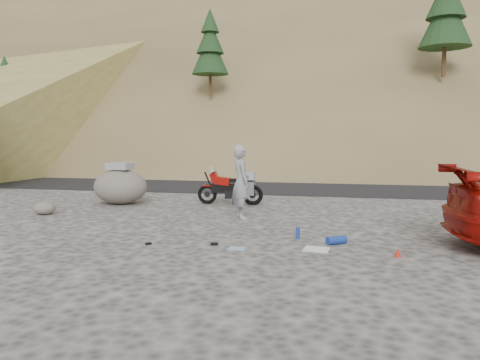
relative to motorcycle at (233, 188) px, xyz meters
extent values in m
plane|color=#3C3A38|center=(0.49, -3.27, -0.52)|extent=(140.00, 140.00, 0.00)
cube|color=black|center=(0.49, 5.73, -0.52)|extent=(120.00, 7.00, 0.05)
cube|color=brown|center=(2.49, 26.73, 7.48)|extent=(110.00, 51.90, 46.72)
cube|color=brown|center=(2.49, 26.73, 7.78)|extent=(110.00, 43.28, 36.46)
cube|color=brown|center=(2.49, 46.73, 13.48)|extent=(120.00, 40.00, 30.00)
cylinder|color=#3C2716|center=(-3.51, 10.73, 4.37)|extent=(0.17, 0.17, 1.40)
cone|color=#163118|center=(-3.51, 10.73, 5.92)|extent=(2.00, 2.00, 2.25)
cone|color=#163118|center=(-3.51, 10.73, 6.77)|extent=(1.50, 1.50, 1.76)
cone|color=#163118|center=(-3.51, 10.73, 7.62)|extent=(1.00, 1.00, 1.26)
cylinder|color=#3C2716|center=(8.49, 11.73, 5.42)|extent=(0.22, 0.22, 1.82)
cone|color=#163118|center=(8.49, 11.73, 7.43)|extent=(2.60, 2.60, 2.92)
cylinder|color=#3C2716|center=(-17.51, 12.73, 3.05)|extent=(0.15, 0.15, 1.26)
cone|color=#163118|center=(-17.51, 12.73, 4.44)|extent=(1.80, 1.80, 2.03)
cone|color=#163118|center=(-17.51, 12.73, 5.20)|extent=(1.35, 1.35, 1.58)
cone|color=#163118|center=(-17.51, 12.73, 5.97)|extent=(0.90, 0.90, 1.13)
torus|color=black|center=(-0.81, -0.06, -0.22)|extent=(0.61, 0.15, 0.61)
cylinder|color=black|center=(-0.81, -0.06, -0.22)|extent=(0.19, 0.07, 0.18)
torus|color=black|center=(0.61, 0.05, -0.22)|extent=(0.65, 0.17, 0.64)
cylinder|color=black|center=(0.61, 0.05, -0.22)|extent=(0.21, 0.09, 0.20)
cylinder|color=black|center=(-0.74, -0.05, 0.12)|extent=(0.35, 0.08, 0.74)
cylinder|color=black|center=(-0.61, -0.04, 0.47)|extent=(0.08, 0.57, 0.04)
cube|color=black|center=(-0.13, -0.01, -0.02)|extent=(1.12, 0.30, 0.28)
cube|color=black|center=(-0.03, 0.00, -0.20)|extent=(0.43, 0.30, 0.26)
cube|color=maroon|center=(-0.34, -0.02, 0.21)|extent=(0.50, 0.31, 0.29)
cube|color=maroon|center=(-0.58, -0.04, 0.32)|extent=(0.30, 0.33, 0.32)
cube|color=silver|center=(-0.65, -0.05, 0.56)|extent=(0.13, 0.28, 0.23)
cube|color=black|center=(0.10, 0.01, 0.23)|extent=(0.52, 0.24, 0.11)
cube|color=black|center=(0.45, 0.03, 0.20)|extent=(0.33, 0.19, 0.09)
cube|color=#A3A3A8|center=(0.51, -0.20, 0.01)|extent=(0.37, 0.14, 0.41)
cube|color=#A3A3A8|center=(0.47, 0.27, 0.01)|extent=(0.37, 0.14, 0.41)
cube|color=#939297|center=(0.47, 0.04, 0.38)|extent=(0.41, 0.34, 0.24)
cube|color=maroon|center=(-0.81, -0.06, 0.06)|extent=(0.28, 0.13, 0.04)
cylinder|color=black|center=(0.02, -0.16, -0.36)|extent=(0.04, 0.19, 0.33)
cylinder|color=#A3A3A8|center=(0.43, -0.10, -0.15)|extent=(0.42, 0.11, 0.12)
imported|color=#939297|center=(0.68, -2.22, -0.52)|extent=(0.74, 0.83, 1.92)
ellipsoid|color=#5C574E|center=(-3.48, -0.56, 0.02)|extent=(2.02, 1.86, 1.09)
cube|color=#939297|center=(-3.48, -0.56, 0.66)|extent=(0.69, 0.56, 0.18)
ellipsoid|color=#5C574E|center=(-4.70, -2.71, -0.34)|extent=(0.68, 0.63, 0.36)
cube|color=white|center=(2.73, -5.15, -0.51)|extent=(0.52, 0.48, 0.02)
cylinder|color=navy|center=(3.11, -4.63, -0.44)|extent=(0.44, 0.36, 0.17)
cylinder|color=navy|center=(2.31, -4.29, -0.40)|extent=(0.09, 0.09, 0.24)
cone|color=red|center=(4.19, -5.37, -0.44)|extent=(0.13, 0.13, 0.15)
cube|color=black|center=(0.71, -5.16, -0.50)|extent=(0.17, 0.14, 0.04)
cube|color=black|center=(-0.60, -5.38, -0.50)|extent=(0.13, 0.14, 0.04)
cube|color=#85AECE|center=(1.21, -5.38, -0.51)|extent=(0.34, 0.26, 0.01)
camera|label=1|loc=(2.98, -14.06, 1.74)|focal=35.00mm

